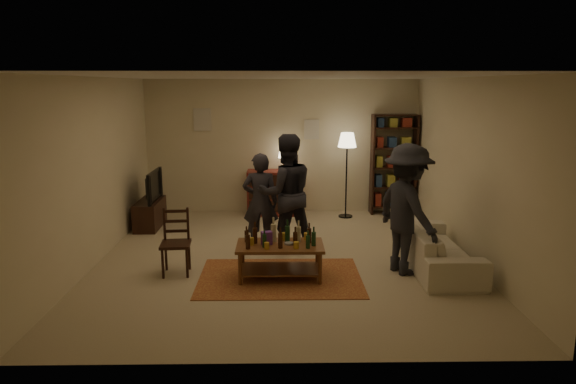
{
  "coord_description": "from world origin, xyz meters",
  "views": [
    {
      "loc": [
        -0.05,
        -7.42,
        2.59
      ],
      "look_at": [
        0.07,
        0.1,
        1.01
      ],
      "focal_mm": 32.0,
      "sensor_mm": 36.0,
      "label": 1
    }
  ],
  "objects_px": {
    "coffee_table": "(280,248)",
    "floor_lamp": "(347,146)",
    "tv_stand": "(150,207)",
    "person_right": "(286,193)",
    "sofa": "(436,247)",
    "dining_chair": "(176,239)",
    "bookshelf": "(393,163)",
    "person_by_sofa": "(407,209)",
    "person_left": "(260,202)",
    "dresser": "(273,191)"
  },
  "relations": [
    {
      "from": "bookshelf",
      "to": "coffee_table",
      "type": "bearing_deg",
      "value": -122.64
    },
    {
      "from": "dining_chair",
      "to": "sofa",
      "type": "distance_m",
      "value": 3.7
    },
    {
      "from": "dining_chair",
      "to": "floor_lamp",
      "type": "bearing_deg",
      "value": 43.24
    },
    {
      "from": "floor_lamp",
      "to": "person_left",
      "type": "bearing_deg",
      "value": -128.89
    },
    {
      "from": "tv_stand",
      "to": "person_right",
      "type": "distance_m",
      "value": 2.92
    },
    {
      "from": "coffee_table",
      "to": "dresser",
      "type": "relative_size",
      "value": 0.86
    },
    {
      "from": "sofa",
      "to": "person_by_sofa",
      "type": "relative_size",
      "value": 1.15
    },
    {
      "from": "coffee_table",
      "to": "dining_chair",
      "type": "xyz_separation_m",
      "value": [
        -1.45,
        0.24,
        0.06
      ]
    },
    {
      "from": "coffee_table",
      "to": "bookshelf",
      "type": "height_order",
      "value": "bookshelf"
    },
    {
      "from": "coffee_table",
      "to": "dining_chair",
      "type": "height_order",
      "value": "dining_chair"
    },
    {
      "from": "bookshelf",
      "to": "sofa",
      "type": "xyz_separation_m",
      "value": [
        -0.05,
        -3.18,
        -0.73
      ]
    },
    {
      "from": "person_by_sofa",
      "to": "bookshelf",
      "type": "bearing_deg",
      "value": -31.43
    },
    {
      "from": "dresser",
      "to": "bookshelf",
      "type": "bearing_deg",
      "value": 1.57
    },
    {
      "from": "person_left",
      "to": "person_by_sofa",
      "type": "height_order",
      "value": "person_by_sofa"
    },
    {
      "from": "tv_stand",
      "to": "floor_lamp",
      "type": "bearing_deg",
      "value": 10.33
    },
    {
      "from": "sofa",
      "to": "dining_chair",
      "type": "bearing_deg",
      "value": 92.61
    },
    {
      "from": "tv_stand",
      "to": "bookshelf",
      "type": "xyz_separation_m",
      "value": [
        4.69,
        0.98,
        0.65
      ]
    },
    {
      "from": "dining_chair",
      "to": "floor_lamp",
      "type": "height_order",
      "value": "floor_lamp"
    },
    {
      "from": "tv_stand",
      "to": "person_right",
      "type": "xyz_separation_m",
      "value": [
        2.49,
        -1.42,
        0.54
      ]
    },
    {
      "from": "tv_stand",
      "to": "person_left",
      "type": "height_order",
      "value": "person_left"
    },
    {
      "from": "bookshelf",
      "to": "floor_lamp",
      "type": "height_order",
      "value": "bookshelf"
    },
    {
      "from": "person_left",
      "to": "sofa",
      "type": "bearing_deg",
      "value": 164.43
    },
    {
      "from": "dining_chair",
      "to": "sofa",
      "type": "height_order",
      "value": "dining_chair"
    },
    {
      "from": "coffee_table",
      "to": "dining_chair",
      "type": "relative_size",
      "value": 1.26
    },
    {
      "from": "coffee_table",
      "to": "sofa",
      "type": "distance_m",
      "value": 2.29
    },
    {
      "from": "dresser",
      "to": "person_right",
      "type": "bearing_deg",
      "value": -84.1
    },
    {
      "from": "bookshelf",
      "to": "floor_lamp",
      "type": "bearing_deg",
      "value": -162.8
    },
    {
      "from": "sofa",
      "to": "person_left",
      "type": "xyz_separation_m",
      "value": [
        -2.56,
        0.87,
        0.47
      ]
    },
    {
      "from": "tv_stand",
      "to": "person_right",
      "type": "height_order",
      "value": "person_right"
    },
    {
      "from": "bookshelf",
      "to": "person_right",
      "type": "xyz_separation_m",
      "value": [
        -2.2,
        -2.4,
        -0.11
      ]
    },
    {
      "from": "sofa",
      "to": "person_left",
      "type": "bearing_deg",
      "value": 71.18
    },
    {
      "from": "tv_stand",
      "to": "sofa",
      "type": "bearing_deg",
      "value": -25.34
    },
    {
      "from": "coffee_table",
      "to": "person_right",
      "type": "xyz_separation_m",
      "value": [
        0.1,
        1.18,
        0.51
      ]
    },
    {
      "from": "dining_chair",
      "to": "person_right",
      "type": "height_order",
      "value": "person_right"
    },
    {
      "from": "dresser",
      "to": "sofa",
      "type": "distance_m",
      "value": 3.93
    },
    {
      "from": "coffee_table",
      "to": "floor_lamp",
      "type": "xyz_separation_m",
      "value": [
        1.31,
        3.28,
        1.0
      ]
    },
    {
      "from": "floor_lamp",
      "to": "person_right",
      "type": "relative_size",
      "value": 0.9
    },
    {
      "from": "coffee_table",
      "to": "floor_lamp",
      "type": "distance_m",
      "value": 3.67
    },
    {
      "from": "dining_chair",
      "to": "floor_lamp",
      "type": "distance_m",
      "value": 4.21
    },
    {
      "from": "person_left",
      "to": "dining_chair",
      "type": "bearing_deg",
      "value": 45.6
    },
    {
      "from": "coffee_table",
      "to": "floor_lamp",
      "type": "relative_size",
      "value": 0.7
    },
    {
      "from": "sofa",
      "to": "person_right",
      "type": "height_order",
      "value": "person_right"
    },
    {
      "from": "bookshelf",
      "to": "tv_stand",
      "type": "bearing_deg",
      "value": -168.2
    },
    {
      "from": "dresser",
      "to": "sofa",
      "type": "height_order",
      "value": "dresser"
    },
    {
      "from": "floor_lamp",
      "to": "sofa",
      "type": "height_order",
      "value": "floor_lamp"
    },
    {
      "from": "tv_stand",
      "to": "sofa",
      "type": "height_order",
      "value": "tv_stand"
    },
    {
      "from": "dining_chair",
      "to": "sofa",
      "type": "bearing_deg",
      "value": -1.98
    },
    {
      "from": "tv_stand",
      "to": "dresser",
      "type": "xyz_separation_m",
      "value": [
        2.25,
        0.91,
        0.09
      ]
    },
    {
      "from": "tv_stand",
      "to": "person_left",
      "type": "bearing_deg",
      "value": -32.46
    },
    {
      "from": "bookshelf",
      "to": "person_left",
      "type": "bearing_deg",
      "value": -138.4
    }
  ]
}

